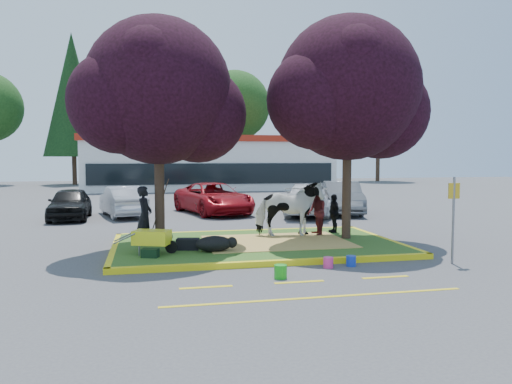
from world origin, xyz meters
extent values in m
plane|color=#424244|center=(0.00, 0.00, 0.00)|extent=(90.00, 90.00, 0.00)
cube|color=#2D541A|center=(0.00, 0.00, 0.07)|extent=(8.00, 5.00, 0.15)
cube|color=yellow|center=(0.00, -2.58, 0.07)|extent=(8.30, 0.16, 0.15)
cube|color=yellow|center=(0.00, 2.58, 0.07)|extent=(8.30, 0.16, 0.15)
cube|color=yellow|center=(-4.08, 0.00, 0.07)|extent=(0.16, 5.30, 0.15)
cube|color=yellow|center=(4.08, 0.00, 0.07)|extent=(0.16, 5.30, 0.15)
cube|color=tan|center=(0.60, 0.00, 0.15)|extent=(4.20, 3.00, 0.01)
cylinder|color=black|center=(-2.80, 0.40, 1.91)|extent=(0.28, 0.28, 3.53)
sphere|color=black|center=(-2.80, 0.40, 4.56)|extent=(4.20, 4.20, 4.20)
sphere|color=black|center=(-1.64, 0.60, 3.93)|extent=(2.86, 2.86, 2.86)
sphere|color=black|center=(-3.85, 0.10, 4.18)|extent=(2.86, 2.86, 2.86)
cylinder|color=black|center=(2.90, 0.20, 2.00)|extent=(0.28, 0.28, 3.70)
sphere|color=black|center=(2.90, 0.20, 4.77)|extent=(4.40, 4.40, 4.40)
sphere|color=black|center=(4.11, 0.40, 4.11)|extent=(2.99, 2.99, 2.99)
sphere|color=black|center=(1.80, -0.10, 4.37)|extent=(2.99, 2.99, 2.99)
cube|color=yellow|center=(-2.00, -4.20, 0.00)|extent=(1.10, 0.12, 0.01)
cube|color=yellow|center=(0.00, -4.20, 0.00)|extent=(1.10, 0.12, 0.01)
cube|color=yellow|center=(2.00, -4.20, 0.00)|extent=(1.10, 0.12, 0.01)
cube|color=yellow|center=(0.00, -5.40, 0.00)|extent=(6.00, 0.10, 0.01)
cube|color=silver|center=(2.00, 28.00, 2.00)|extent=(20.00, 8.00, 4.00)
cube|color=maroon|center=(2.00, 28.00, 4.15)|extent=(20.40, 8.40, 0.50)
cube|color=black|center=(2.00, 23.95, 1.40)|extent=(19.00, 0.10, 1.60)
cylinder|color=black|center=(-10.00, 37.00, 1.96)|extent=(0.44, 0.44, 3.92)
cone|color=black|center=(-10.00, 37.00, 8.68)|extent=(5.60, 5.60, 11.90)
cylinder|color=black|center=(-2.00, 38.50, 1.54)|extent=(0.44, 0.44, 3.08)
sphere|color=#143811|center=(-2.00, 38.50, 6.82)|extent=(6.16, 6.16, 6.16)
cylinder|color=black|center=(6.00, 37.50, 1.82)|extent=(0.44, 0.44, 3.64)
sphere|color=#143811|center=(6.00, 37.50, 8.06)|extent=(7.28, 7.28, 7.28)
cylinder|color=black|center=(14.00, 38.00, 1.75)|extent=(0.44, 0.44, 3.50)
cone|color=black|center=(14.00, 38.00, 7.75)|extent=(5.00, 5.00, 10.62)
cylinder|color=black|center=(22.00, 37.00, 1.61)|extent=(0.44, 0.44, 3.22)
sphere|color=#143811|center=(22.00, 37.00, 7.13)|extent=(6.44, 6.44, 6.44)
imported|color=white|center=(1.24, 0.90, 1.03)|extent=(2.19, 1.19, 1.77)
ellipsoid|color=black|center=(-1.43, -1.16, 0.36)|extent=(1.07, 0.72, 0.43)
imported|color=black|center=(-3.23, 0.31, 1.00)|extent=(0.56, 0.71, 1.69)
imported|color=#4C1517|center=(2.19, 0.97, 0.90)|extent=(0.61, 0.76, 1.51)
imported|color=black|center=(2.96, 1.41, 0.79)|extent=(0.32, 0.76, 1.29)
cylinder|color=black|center=(-2.55, -1.13, 0.32)|extent=(0.33, 0.18, 0.33)
cylinder|color=slate|center=(-3.37, -1.33, 0.27)|extent=(0.04, 0.04, 0.24)
cylinder|color=slate|center=(-3.37, -0.93, 0.27)|extent=(0.04, 0.04, 0.24)
cube|color=yellow|center=(-3.05, -1.13, 0.59)|extent=(1.05, 0.84, 0.37)
cylinder|color=slate|center=(-3.74, -1.33, 0.61)|extent=(0.57, 0.25, 0.31)
cylinder|color=slate|center=(-3.74, -0.93, 0.61)|extent=(0.57, 0.25, 0.31)
cube|color=black|center=(-2.08, -0.71, 0.30)|extent=(0.66, 0.46, 0.31)
cube|color=black|center=(-3.10, -1.56, 0.26)|extent=(0.47, 0.38, 0.22)
cylinder|color=slate|center=(4.30, -3.25, 1.09)|extent=(0.06, 0.06, 2.18)
cube|color=gold|center=(4.30, -3.25, 1.83)|extent=(0.31, 0.03, 0.39)
cylinder|color=#19A31A|center=(-0.31, -3.80, 0.15)|extent=(0.31, 0.31, 0.30)
cylinder|color=#E93385|center=(1.10, -3.02, 0.13)|extent=(0.31, 0.31, 0.26)
cylinder|color=#1739BB|center=(1.71, -2.97, 0.13)|extent=(0.32, 0.32, 0.26)
imported|color=black|center=(-6.40, 8.33, 0.68)|extent=(1.69, 4.02, 1.36)
imported|color=#ADAEB5|center=(-4.22, 8.90, 0.68)|extent=(2.40, 4.38, 1.37)
imported|color=maroon|center=(-0.07, 9.18, 0.73)|extent=(3.74, 5.71, 1.46)
imported|color=silver|center=(4.08, 7.53, 0.73)|extent=(3.68, 5.46, 1.47)
imported|color=slate|center=(5.89, 7.88, 0.76)|extent=(2.70, 4.85, 1.51)
camera|label=1|loc=(-3.17, -14.25, 2.67)|focal=35.00mm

